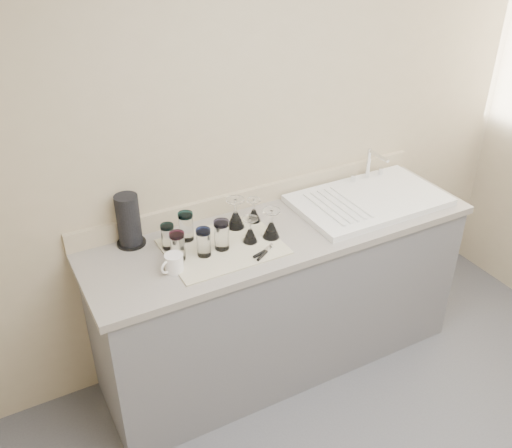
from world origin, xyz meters
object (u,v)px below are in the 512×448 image
tumbler_lavender (222,235)px  can_opener (264,252)px  goblet_back_left (236,218)px  tumbler_teal (168,236)px  tumbler_blue (204,242)px  white_mug (174,263)px  sink_unit (369,200)px  goblet_front_left (250,234)px  tumbler_magenta (178,246)px  tumbler_cyan (186,226)px  goblet_back_right (254,214)px  paper_towel_roll (129,221)px  goblet_front_right (271,228)px

tumbler_lavender → can_opener: tumbler_lavender is taller
goblet_back_left → tumbler_teal: bearing=-176.8°
tumbler_blue → white_mug: size_ratio=1.08×
sink_unit → goblet_front_left: (-0.76, -0.05, 0.03)m
tumbler_magenta → tumbler_cyan: bearing=54.7°
goblet_back_right → paper_towel_roll: 0.64m
tumbler_cyan → goblet_back_left: bearing=-2.0°
tumbler_lavender → can_opener: (0.15, -0.14, -0.07)m
tumbler_blue → goblet_back_right: (0.35, 0.16, -0.03)m
tumbler_magenta → paper_towel_roll: paper_towel_roll is taller
tumbler_cyan → tumbler_magenta: size_ratio=1.04×
tumbler_blue → goblet_front_right: 0.36m
goblet_back_right → tumbler_magenta: bearing=-163.7°
white_mug → tumbler_magenta: bearing=54.8°
tumbler_lavender → goblet_front_right: size_ratio=0.98×
goblet_front_right → can_opener: (-0.10, -0.12, -0.04)m
sink_unit → paper_towel_roll: (-1.28, 0.22, 0.11)m
can_opener → tumbler_cyan: bearing=132.8°
tumbler_lavender → can_opener: 0.22m
tumbler_blue → tumbler_teal: bearing=133.1°
tumbler_teal → paper_towel_roll: size_ratio=0.48×
tumbler_teal → tumbler_cyan: size_ratio=0.87×
tumbler_blue → white_mug: tumbler_blue is taller
tumbler_magenta → goblet_back_right: bearing=16.3°
sink_unit → goblet_front_right: bearing=-174.5°
goblet_front_left → goblet_front_right: 0.11m
can_opener → tumbler_lavender: bearing=137.9°
tumbler_blue → can_opener: (0.25, -0.13, -0.06)m
tumbler_lavender → goblet_front_right: goblet_front_right is taller
tumbler_teal → tumbler_blue: tumbler_blue is taller
tumbler_cyan → goblet_back_right: size_ratio=1.16×
can_opener → white_mug: white_mug is taller
goblet_back_left → goblet_front_left: size_ratio=1.21×
tumbler_blue → goblet_front_left: 0.25m
sink_unit → goblet_front_left: 0.77m
sink_unit → white_mug: bearing=-175.3°
sink_unit → goblet_back_left: (-0.76, 0.11, 0.04)m
white_mug → sink_unit: bearing=4.7°
tumbler_blue → goblet_front_right: size_ratio=0.91×
tumbler_magenta → tumbler_teal: bearing=94.0°
goblet_back_right → white_mug: goblet_back_right is taller
can_opener → paper_towel_roll: size_ratio=0.47×
goblet_back_right → goblet_front_left: 0.20m
tumbler_teal → tumbler_blue: 0.19m
tumbler_lavender → white_mug: tumbler_lavender is taller
sink_unit → paper_towel_roll: size_ratio=3.10×
tumbler_cyan → goblet_back_left: size_ratio=0.91×
sink_unit → tumbler_blue: (-1.01, -0.05, 0.06)m
goblet_front_right → sink_unit: bearing=5.5°
tumbler_magenta → goblet_front_left: 0.37m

